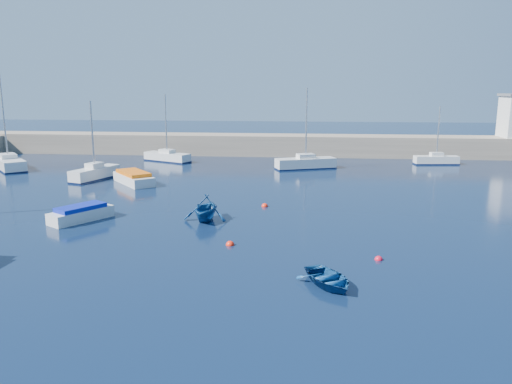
# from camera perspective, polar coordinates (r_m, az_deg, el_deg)

# --- Properties ---
(ground) EXTENTS (220.00, 220.00, 0.00)m
(ground) POSITION_cam_1_polar(r_m,az_deg,el_deg) (20.57, 2.62, -13.23)
(ground) COLOR #0C1C36
(ground) RESTS_ON ground
(back_wall) EXTENTS (96.00, 4.50, 2.60)m
(back_wall) POSITION_cam_1_polar(r_m,az_deg,el_deg) (65.02, 4.90, 5.35)
(back_wall) COLOR gray
(back_wall) RESTS_ON ground
(sailboat_3) EXTENTS (3.24, 5.68, 7.44)m
(sailboat_3) POSITION_cam_1_polar(r_m,az_deg,el_deg) (50.23, -17.93, 2.09)
(sailboat_3) COLOR silver
(sailboat_3) RESTS_ON ground
(sailboat_4) EXTENTS (6.84, 7.23, 10.12)m
(sailboat_4) POSITION_cam_1_polar(r_m,az_deg,el_deg) (60.48, -26.44, 3.01)
(sailboat_4) COLOR silver
(sailboat_4) RESTS_ON ground
(sailboat_5) EXTENTS (6.09, 4.15, 7.90)m
(sailboat_5) POSITION_cam_1_polar(r_m,az_deg,el_deg) (60.40, -10.12, 4.00)
(sailboat_5) COLOR silver
(sailboat_5) RESTS_ON ground
(sailboat_6) EXTENTS (6.71, 4.00, 8.61)m
(sailboat_6) POSITION_cam_1_polar(r_m,az_deg,el_deg) (54.32, 5.68, 3.33)
(sailboat_6) COLOR silver
(sailboat_6) RESTS_ON ground
(sailboat_7) EXTENTS (5.04, 1.94, 6.63)m
(sailboat_7) POSITION_cam_1_polar(r_m,az_deg,el_deg) (60.78, 19.90, 3.50)
(sailboat_7) COLOR silver
(sailboat_7) RESTS_ON ground
(motorboat_1) EXTENTS (3.52, 4.37, 1.04)m
(motorboat_1) POSITION_cam_1_polar(r_m,az_deg,el_deg) (35.16, -19.36, -2.32)
(motorboat_1) COLOR silver
(motorboat_1) RESTS_ON ground
(motorboat_2) EXTENTS (5.09, 5.54, 1.15)m
(motorboat_2) POSITION_cam_1_polar(r_m,az_deg,el_deg) (47.15, -13.80, 1.59)
(motorboat_2) COLOR silver
(motorboat_2) RESTS_ON ground
(dinghy_center) EXTENTS (3.42, 3.78, 0.64)m
(dinghy_center) POSITION_cam_1_polar(r_m,az_deg,el_deg) (22.88, 8.28, -9.79)
(dinghy_center) COLOR navy
(dinghy_center) RESTS_ON ground
(dinghy_left) EXTENTS (3.08, 3.50, 1.75)m
(dinghy_left) POSITION_cam_1_polar(r_m,az_deg,el_deg) (33.22, -5.77, -1.81)
(dinghy_left) COLOR navy
(dinghy_left) RESTS_ON ground
(buoy_0) EXTENTS (0.49, 0.49, 0.49)m
(buoy_0) POSITION_cam_1_polar(r_m,az_deg,el_deg) (28.28, -2.97, -6.08)
(buoy_0) COLOR #FF240D
(buoy_0) RESTS_ON ground
(buoy_1) EXTENTS (0.42, 0.42, 0.42)m
(buoy_1) POSITION_cam_1_polar(r_m,az_deg,el_deg) (26.70, 13.83, -7.53)
(buoy_1) COLOR red
(buoy_1) RESTS_ON ground
(buoy_3) EXTENTS (0.49, 0.49, 0.49)m
(buoy_3) POSITION_cam_1_polar(r_m,az_deg,el_deg) (37.13, 1.01, -1.67)
(buoy_3) COLOR #FF240D
(buoy_3) RESTS_ON ground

